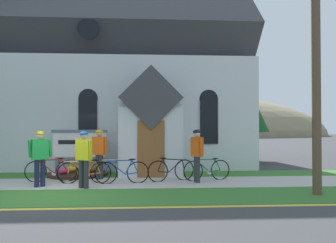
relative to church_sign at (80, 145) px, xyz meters
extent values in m
plane|color=#3D3D3F|center=(-0.06, 0.31, -1.16)|extent=(140.00, 140.00, 0.00)
cube|color=#B7B5AD|center=(0.19, -2.00, -1.15)|extent=(32.00, 2.09, 0.01)
cube|color=#38722D|center=(0.19, -4.10, -1.16)|extent=(32.00, 2.10, 0.01)
cube|color=#38722D|center=(0.19, -0.16, -1.16)|extent=(24.00, 1.59, 0.01)
cube|color=yellow|center=(0.19, -5.29, -1.16)|extent=(28.00, 0.16, 0.01)
cube|color=silver|center=(0.19, 5.65, 1.29)|extent=(14.44, 10.03, 4.90)
cube|color=#424247|center=(0.19, 5.65, 5.22)|extent=(14.94, 10.22, 10.22)
cube|color=silver|center=(2.79, -0.17, 0.14)|extent=(2.40, 1.60, 2.60)
cube|color=#424247|center=(2.79, -0.17, 1.79)|extent=(2.40, 1.80, 2.40)
cube|color=brown|center=(2.79, -0.99, -0.11)|extent=(1.00, 0.06, 2.10)
cube|color=black|center=(0.19, 0.60, 0.94)|extent=(0.76, 0.06, 1.90)
cone|color=black|center=(0.19, 0.60, 1.89)|extent=(0.80, 0.06, 0.80)
cube|color=black|center=(5.25, 0.60, 0.94)|extent=(0.76, 0.06, 1.90)
cone|color=black|center=(5.25, 0.60, 1.89)|extent=(0.80, 0.06, 0.80)
cylinder|color=black|center=(0.19, 0.60, 4.78)|extent=(0.90, 0.06, 0.90)
cube|color=slate|center=(-0.85, -0.04, -0.82)|extent=(0.12, 0.12, 0.68)
cube|color=slate|center=(0.85, 0.04, -0.82)|extent=(0.12, 0.12, 0.68)
cube|color=white|center=(0.00, 0.00, 0.00)|extent=(2.03, 0.18, 0.95)
cube|color=slate|center=(0.00, 0.00, 0.53)|extent=(2.16, 0.22, 0.12)
cube|color=black|center=(0.00, -0.04, 0.11)|extent=(1.62, 0.09, 0.16)
cylinder|color=#382319|center=(0.00, -0.28, -1.11)|extent=(2.26, 2.26, 0.10)
ellipsoid|color=orange|center=(0.42, -0.18, -0.94)|extent=(0.36, 0.36, 0.24)
ellipsoid|color=red|center=(0.25, 0.08, -0.94)|extent=(0.36, 0.36, 0.24)
ellipsoid|color=gold|center=(-0.29, -0.06, -0.94)|extent=(0.36, 0.36, 0.24)
ellipsoid|color=#CC338C|center=(-0.47, -0.55, -0.94)|extent=(0.36, 0.36, 0.24)
ellipsoid|color=gold|center=(0.24, -0.84, -0.94)|extent=(0.36, 0.36, 0.24)
torus|color=black|center=(2.36, -2.08, -0.81)|extent=(0.74, 0.10, 0.74)
torus|color=black|center=(1.32, -2.17, -0.81)|extent=(0.74, 0.10, 0.74)
cylinder|color=#194CA5|center=(1.67, -2.14, -0.63)|extent=(0.56, 0.09, 0.49)
cylinder|color=#194CA5|center=(1.79, -2.13, -0.40)|extent=(0.77, 0.11, 0.04)
cylinder|color=#194CA5|center=(2.06, -2.11, -0.63)|extent=(0.26, 0.06, 0.48)
cylinder|color=#194CA5|center=(2.15, -2.10, -0.84)|extent=(0.42, 0.07, 0.09)
cylinder|color=#194CA5|center=(2.26, -2.09, -0.61)|extent=(0.22, 0.06, 0.42)
cylinder|color=#194CA5|center=(1.36, -2.17, -0.61)|extent=(0.12, 0.05, 0.41)
ellipsoid|color=black|center=(2.17, -2.10, -0.37)|extent=(0.25, 0.10, 0.05)
cylinder|color=silver|center=(1.41, -2.17, -0.38)|extent=(0.44, 0.07, 0.03)
cylinder|color=silver|center=(1.94, -2.12, -0.86)|extent=(0.18, 0.04, 0.18)
torus|color=black|center=(3.02, -1.89, -0.81)|extent=(0.71, 0.28, 0.74)
torus|color=black|center=(3.96, -1.55, -0.81)|extent=(0.71, 0.28, 0.74)
cylinder|color=black|center=(3.64, -1.67, -0.65)|extent=(0.52, 0.21, 0.44)
cylinder|color=black|center=(3.54, -1.70, -0.42)|extent=(0.71, 0.28, 0.09)
cylinder|color=black|center=(3.29, -1.79, -0.62)|extent=(0.25, 0.12, 0.48)
cylinder|color=black|center=(3.21, -1.82, -0.83)|extent=(0.39, 0.17, 0.09)
cylinder|color=black|center=(3.11, -1.86, -0.60)|extent=(0.21, 0.10, 0.43)
cylinder|color=black|center=(3.92, -1.57, -0.63)|extent=(0.12, 0.07, 0.37)
ellipsoid|color=black|center=(3.19, -1.83, -0.36)|extent=(0.25, 0.16, 0.05)
cylinder|color=silver|center=(3.88, -1.58, -0.42)|extent=(0.42, 0.17, 0.03)
cylinder|color=silver|center=(3.40, -1.75, -0.86)|extent=(0.18, 0.08, 0.18)
torus|color=black|center=(5.24, -1.55, -0.82)|extent=(0.71, 0.20, 0.72)
torus|color=black|center=(4.24, -1.79, -0.82)|extent=(0.71, 0.20, 0.72)
cylinder|color=#19723F|center=(4.58, -1.71, -0.65)|extent=(0.55, 0.16, 0.47)
cylinder|color=#19723F|center=(4.69, -1.68, -0.44)|extent=(0.75, 0.21, 0.05)
cylinder|color=#19723F|center=(4.95, -1.62, -0.66)|extent=(0.26, 0.09, 0.44)
cylinder|color=#19723F|center=(5.04, -1.60, -0.84)|extent=(0.41, 0.13, 0.09)
cylinder|color=#19723F|center=(5.15, -1.57, -0.63)|extent=(0.22, 0.09, 0.39)
cylinder|color=#19723F|center=(4.28, -1.78, -0.62)|extent=(0.12, 0.06, 0.40)
ellipsoid|color=black|center=(5.06, -1.59, -0.41)|extent=(0.25, 0.13, 0.05)
cylinder|color=silver|center=(4.32, -1.77, -0.41)|extent=(0.43, 0.13, 0.03)
cylinder|color=silver|center=(4.84, -1.65, -0.87)|extent=(0.18, 0.06, 0.18)
torus|color=black|center=(1.11, -1.98, -0.82)|extent=(0.72, 0.07, 0.72)
torus|color=black|center=(0.07, -2.04, -0.82)|extent=(0.72, 0.07, 0.72)
cylinder|color=orange|center=(0.42, -2.02, -0.66)|extent=(0.57, 0.06, 0.44)
cylinder|color=orange|center=(0.54, -2.01, -0.44)|extent=(0.77, 0.08, 0.06)
cylinder|color=orange|center=(0.81, -2.00, -0.65)|extent=(0.26, 0.05, 0.46)
cylinder|color=orange|center=(0.90, -1.99, -0.85)|extent=(0.42, 0.06, 0.09)
cylinder|color=orange|center=(1.02, -1.99, -0.63)|extent=(0.22, 0.05, 0.40)
cylinder|color=orange|center=(0.11, -2.03, -0.64)|extent=(0.12, 0.04, 0.37)
ellipsoid|color=black|center=(0.92, -1.99, -0.40)|extent=(0.24, 0.09, 0.05)
cylinder|color=silver|center=(0.15, -2.03, -0.44)|extent=(0.44, 0.05, 0.03)
cylinder|color=silver|center=(0.69, -2.00, -0.87)|extent=(0.18, 0.03, 0.18)
torus|color=black|center=(-0.08, -1.63, -0.81)|extent=(0.74, 0.06, 0.73)
torus|color=black|center=(-1.10, -1.67, -0.81)|extent=(0.74, 0.06, 0.73)
cylinder|color=#A51E19|center=(-0.76, -1.66, -0.65)|extent=(0.56, 0.06, 0.45)
cylinder|color=#A51E19|center=(-0.64, -1.65, -0.42)|extent=(0.76, 0.06, 0.08)
cylinder|color=#A51E19|center=(-0.38, -1.64, -0.63)|extent=(0.26, 0.04, 0.48)
cylinder|color=#A51E19|center=(-0.29, -1.64, -0.84)|extent=(0.41, 0.05, 0.09)
cylinder|color=#A51E19|center=(-0.17, -1.64, -0.60)|extent=(0.22, 0.04, 0.43)
cylinder|color=#A51E19|center=(-1.06, -1.67, -0.62)|extent=(0.12, 0.04, 0.38)
ellipsoid|color=black|center=(-0.27, -1.64, -0.37)|extent=(0.24, 0.09, 0.05)
cylinder|color=silver|center=(-1.02, -1.67, -0.42)|extent=(0.44, 0.04, 0.03)
cylinder|color=silver|center=(-0.49, -1.65, -0.86)|extent=(0.18, 0.03, 0.18)
cylinder|color=#2D2D33|center=(0.67, -2.88, -0.73)|extent=(0.15, 0.15, 0.86)
cylinder|color=#2D2D33|center=(0.84, -2.97, -0.73)|extent=(0.15, 0.15, 0.86)
cube|color=yellow|center=(0.76, -2.92, 0.01)|extent=(0.52, 0.41, 0.63)
sphere|color=tan|center=(0.76, -2.92, 0.44)|extent=(0.22, 0.22, 0.22)
ellipsoid|color=#1E59B2|center=(0.76, -2.92, 0.50)|extent=(0.34, 0.35, 0.16)
cylinder|color=yellow|center=(0.52, -2.75, 0.04)|extent=(0.09, 0.20, 0.57)
cylinder|color=yellow|center=(0.99, -3.10, 0.04)|extent=(0.09, 0.18, 0.57)
cylinder|color=#2D2D33|center=(4.34, -2.18, -0.72)|extent=(0.15, 0.15, 0.88)
cylinder|color=#2D2D33|center=(4.30, -2.09, -0.72)|extent=(0.15, 0.15, 0.88)
cube|color=#E55914|center=(4.32, -2.13, 0.04)|extent=(0.39, 0.53, 0.64)
sphere|color=beige|center=(4.32, -2.13, 0.47)|extent=(0.23, 0.23, 0.23)
ellipsoid|color=black|center=(4.32, -2.13, 0.54)|extent=(0.36, 0.34, 0.16)
cylinder|color=#E55914|center=(4.41, -2.42, 0.07)|extent=(0.09, 0.13, 0.58)
cylinder|color=#E55914|center=(4.23, -1.85, 0.07)|extent=(0.09, 0.19, 0.58)
cylinder|color=#2D2D33|center=(1.01, -1.25, -0.72)|extent=(0.15, 0.15, 0.87)
cylinder|color=#2D2D33|center=(0.89, -1.19, -0.72)|extent=(0.15, 0.15, 0.87)
cube|color=#E55914|center=(0.95, -1.22, 0.03)|extent=(0.53, 0.39, 0.64)
sphere|color=tan|center=(0.95, -1.22, 0.47)|extent=(0.23, 0.23, 0.23)
ellipsoid|color=gold|center=(0.95, -1.22, 0.53)|extent=(0.34, 0.36, 0.16)
cylinder|color=#E55914|center=(1.20, -1.38, 0.07)|extent=(0.09, 0.18, 0.58)
cylinder|color=#E55914|center=(0.70, -1.05, 0.07)|extent=(0.09, 0.23, 0.58)
cylinder|color=#191E38|center=(-0.58, -2.54, -0.73)|extent=(0.15, 0.15, 0.85)
cylinder|color=#191E38|center=(-0.73, -2.64, -0.73)|extent=(0.15, 0.15, 0.85)
cube|color=green|center=(-0.65, -2.59, 0.01)|extent=(0.51, 0.43, 0.62)
sphere|color=beige|center=(-0.65, -2.59, 0.43)|extent=(0.22, 0.22, 0.22)
ellipsoid|color=gold|center=(-0.65, -2.59, 0.49)|extent=(0.34, 0.36, 0.15)
cylinder|color=green|center=(-0.38, -2.47, 0.04)|extent=(0.09, 0.23, 0.57)
cylinder|color=green|center=(-0.92, -2.71, 0.04)|extent=(0.09, 0.19, 0.57)
cylinder|color=brown|center=(7.34, -4.16, 2.95)|extent=(0.24, 0.24, 8.21)
cylinder|color=#4C3823|center=(7.05, 4.20, -0.35)|extent=(0.34, 0.34, 1.61)
cone|color=#14471E|center=(7.05, 4.20, 2.81)|extent=(4.11, 4.11, 4.72)
ellipsoid|color=#847A5B|center=(7.84, 59.77, -1.16)|extent=(70.29, 42.19, 19.01)
camera|label=1|loc=(2.73, -12.62, 0.69)|focal=33.85mm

